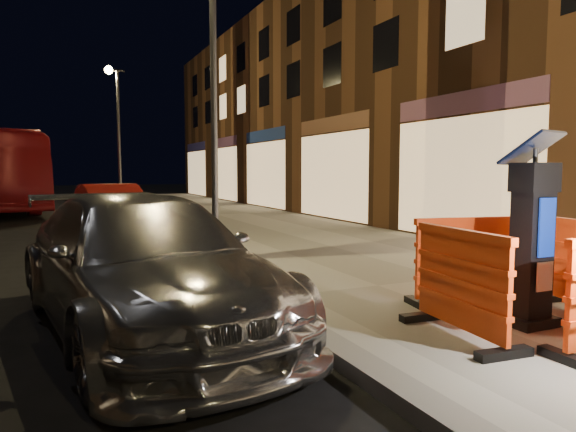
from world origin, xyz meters
name	(u,v)px	position (x,y,z in m)	size (l,w,h in m)	color
ground_plane	(263,310)	(0.00, 0.00, 0.00)	(120.00, 120.00, 0.00)	black
sidewalk	(446,283)	(3.00, 0.00, 0.07)	(6.00, 60.00, 0.15)	gray
kerb	(263,304)	(0.00, 0.00, 0.07)	(0.30, 60.00, 0.15)	slate
parking_kiosk	(532,235)	(2.14, -2.23, 1.11)	(0.61, 0.61, 1.92)	black
barrier_back	(465,261)	(2.14, -1.28, 0.69)	(1.37, 0.57, 1.07)	#F64312
barrier_kerbside	(461,284)	(1.19, -2.23, 0.69)	(1.37, 0.57, 1.07)	#F64312
car_silver	(145,329)	(-1.52, -0.19, 0.00)	(2.10, 5.16, 1.50)	#9F9FA4
car_red	(113,234)	(-0.96, 9.13, 0.00)	(1.48, 4.25, 1.40)	maroon
street_lamp_mid	(214,94)	(0.25, 3.00, 3.15)	(0.12, 0.12, 6.00)	#3F3F44
street_lamp_far	(119,139)	(0.25, 18.00, 3.15)	(0.12, 0.12, 6.00)	#3F3F44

